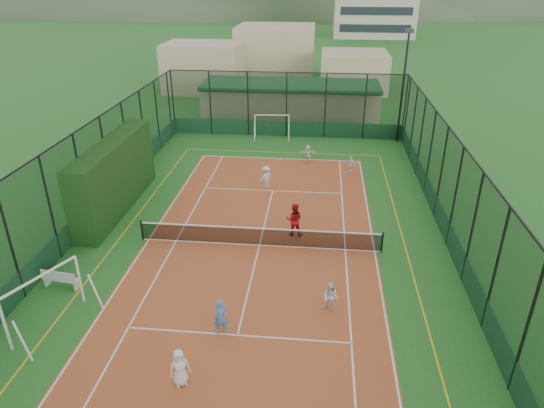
{
  "coord_description": "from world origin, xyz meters",
  "views": [
    {
      "loc": [
        2.65,
        -19.95,
        12.05
      ],
      "look_at": [
        0.39,
        2.16,
        1.2
      ],
      "focal_mm": 32.0,
      "sensor_mm": 36.0,
      "label": 1
    }
  ],
  "objects_px": {
    "coach": "(294,220)",
    "child_far_left": "(266,177)",
    "child_near_left": "(180,367)",
    "floodlight_ne": "(403,88)",
    "white_bench": "(61,278)",
    "child_far_right": "(351,165)",
    "child_far_back": "(308,154)",
    "child_near_mid": "(221,317)",
    "futsal_goal_near": "(45,301)",
    "child_near_right": "(330,297)",
    "clubhouse": "(291,101)",
    "futsal_goal_far": "(272,126)"
  },
  "relations": [
    {
      "from": "white_bench",
      "to": "child_far_back",
      "type": "xyz_separation_m",
      "value": [
        9.72,
        15.6,
        0.18
      ]
    },
    {
      "from": "white_bench",
      "to": "child_near_left",
      "type": "xyz_separation_m",
      "value": [
        6.38,
        -4.63,
        0.24
      ]
    },
    {
      "from": "child_near_left",
      "to": "child_far_back",
      "type": "height_order",
      "value": "child_near_left"
    },
    {
      "from": "child_near_left",
      "to": "child_far_left",
      "type": "relative_size",
      "value": 0.98
    },
    {
      "from": "clubhouse",
      "to": "child_near_mid",
      "type": "height_order",
      "value": "clubhouse"
    },
    {
      "from": "child_near_left",
      "to": "coach",
      "type": "height_order",
      "value": "coach"
    },
    {
      "from": "floodlight_ne",
      "to": "child_far_left",
      "type": "relative_size",
      "value": 5.96
    },
    {
      "from": "floodlight_ne",
      "to": "child_far_back",
      "type": "height_order",
      "value": "floodlight_ne"
    },
    {
      "from": "child_far_left",
      "to": "child_far_right",
      "type": "height_order",
      "value": "child_far_left"
    },
    {
      "from": "child_far_right",
      "to": "futsal_goal_far",
      "type": "bearing_deg",
      "value": -24.15
    },
    {
      "from": "futsal_goal_near",
      "to": "child_near_left",
      "type": "xyz_separation_m",
      "value": [
        5.7,
        -2.37,
        -0.37
      ]
    },
    {
      "from": "child_near_mid",
      "to": "child_far_back",
      "type": "relative_size",
      "value": 1.17
    },
    {
      "from": "child_far_left",
      "to": "white_bench",
      "type": "bearing_deg",
      "value": 13.96
    },
    {
      "from": "white_bench",
      "to": "child_far_left",
      "type": "xyz_separation_m",
      "value": [
        7.35,
        11.06,
        0.25
      ]
    },
    {
      "from": "futsal_goal_near",
      "to": "child_near_mid",
      "type": "distance_m",
      "value": 6.54
    },
    {
      "from": "futsal_goal_near",
      "to": "child_far_back",
      "type": "height_order",
      "value": "futsal_goal_near"
    },
    {
      "from": "futsal_goal_near",
      "to": "child_near_right",
      "type": "distance_m",
      "value": 10.64
    },
    {
      "from": "child_near_mid",
      "to": "futsal_goal_far",
      "type": "bearing_deg",
      "value": 71.31
    },
    {
      "from": "child_far_right",
      "to": "coach",
      "type": "xyz_separation_m",
      "value": [
        -3.15,
        -8.27,
        0.22
      ]
    },
    {
      "from": "coach",
      "to": "child_far_left",
      "type": "bearing_deg",
      "value": -68.52
    },
    {
      "from": "clubhouse",
      "to": "white_bench",
      "type": "xyz_separation_m",
      "value": [
        -7.8,
        -26.19,
        -1.13
      ]
    },
    {
      "from": "child_near_mid",
      "to": "white_bench",
      "type": "bearing_deg",
      "value": 143.59
    },
    {
      "from": "floodlight_ne",
      "to": "child_near_mid",
      "type": "xyz_separation_m",
      "value": [
        -9.19,
        -22.92,
        -3.39
      ]
    },
    {
      "from": "clubhouse",
      "to": "white_bench",
      "type": "relative_size",
      "value": 9.56
    },
    {
      "from": "clubhouse",
      "to": "child_near_left",
      "type": "xyz_separation_m",
      "value": [
        -1.42,
        -30.82,
        -0.89
      ]
    },
    {
      "from": "child_near_mid",
      "to": "coach",
      "type": "relative_size",
      "value": 0.85
    },
    {
      "from": "coach",
      "to": "futsal_goal_near",
      "type": "bearing_deg",
      "value": 42.94
    },
    {
      "from": "futsal_goal_near",
      "to": "coach",
      "type": "distance_m",
      "value": 11.61
    },
    {
      "from": "child_near_left",
      "to": "clubhouse",
      "type": "bearing_deg",
      "value": 58.81
    },
    {
      "from": "white_bench",
      "to": "child_far_right",
      "type": "xyz_separation_m",
      "value": [
        12.54,
        13.66,
        0.2
      ]
    },
    {
      "from": "futsal_goal_far",
      "to": "white_bench",
      "type": "bearing_deg",
      "value": -111.72
    },
    {
      "from": "floodlight_ne",
      "to": "child_far_right",
      "type": "height_order",
      "value": "floodlight_ne"
    },
    {
      "from": "child_near_left",
      "to": "child_far_left",
      "type": "height_order",
      "value": "child_far_left"
    },
    {
      "from": "futsal_goal_far",
      "to": "child_far_right",
      "type": "relative_size",
      "value": 2.16
    },
    {
      "from": "clubhouse",
      "to": "child_far_left",
      "type": "relative_size",
      "value": 10.99
    },
    {
      "from": "floodlight_ne",
      "to": "child_far_back",
      "type": "relative_size",
      "value": 6.7
    },
    {
      "from": "futsal_goal_near",
      "to": "clubhouse",
      "type": "bearing_deg",
      "value": 10.2
    },
    {
      "from": "floodlight_ne",
      "to": "child_far_left",
      "type": "xyz_separation_m",
      "value": [
        -9.05,
        -9.73,
        -3.42
      ]
    },
    {
      "from": "floodlight_ne",
      "to": "child_near_left",
      "type": "relative_size",
      "value": 6.11
    },
    {
      "from": "child_near_mid",
      "to": "futsal_goal_near",
      "type": "bearing_deg",
      "value": 161.25
    },
    {
      "from": "clubhouse",
      "to": "child_far_left",
      "type": "distance_m",
      "value": 15.16
    },
    {
      "from": "child_near_left",
      "to": "coach",
      "type": "bearing_deg",
      "value": 44.68
    },
    {
      "from": "futsal_goal_near",
      "to": "child_near_mid",
      "type": "relative_size",
      "value": 2.26
    },
    {
      "from": "clubhouse",
      "to": "futsal_goal_near",
      "type": "relative_size",
      "value": 4.66
    },
    {
      "from": "floodlight_ne",
      "to": "child_far_right",
      "type": "distance_m",
      "value": 8.82
    },
    {
      "from": "clubhouse",
      "to": "child_near_mid",
      "type": "distance_m",
      "value": 28.34
    },
    {
      "from": "futsal_goal_far",
      "to": "coach",
      "type": "height_order",
      "value": "futsal_goal_far"
    },
    {
      "from": "futsal_goal_far",
      "to": "child_near_right",
      "type": "relative_size",
      "value": 2.21
    },
    {
      "from": "child_near_left",
      "to": "child_near_mid",
      "type": "height_order",
      "value": "child_near_mid"
    },
    {
      "from": "child_near_left",
      "to": "floodlight_ne",
      "type": "bearing_deg",
      "value": 39.93
    }
  ]
}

